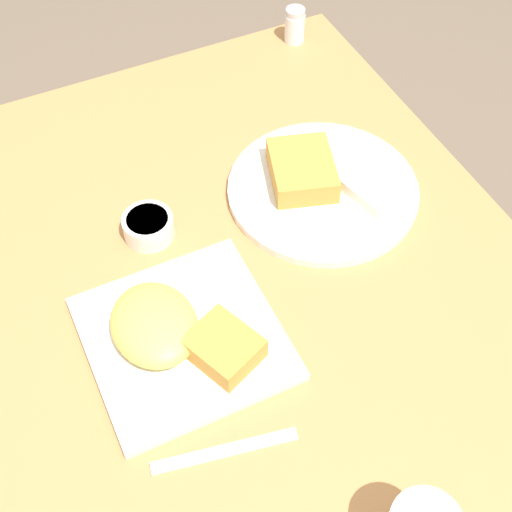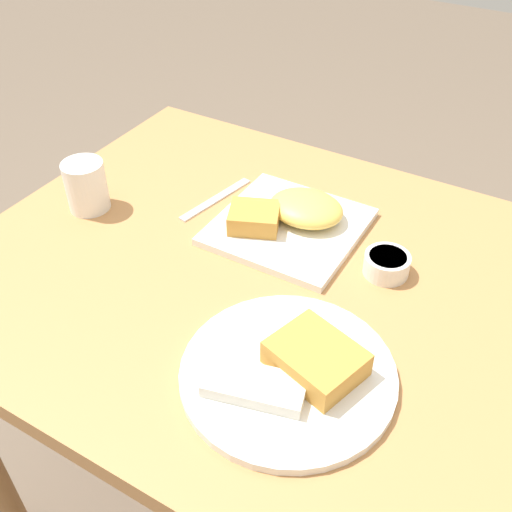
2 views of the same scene
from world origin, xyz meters
name	(u,v)px [view 1 (image 1 of 2)]	position (x,y,z in m)	size (l,w,h in m)	color
ground_plane	(251,471)	(0.00, 0.00, 0.00)	(8.00, 8.00, 0.00)	brown
dining_table	(249,315)	(0.00, 0.00, 0.64)	(1.08, 0.83, 0.72)	#B27A47
plate_square_near	(178,334)	(0.05, -0.13, 0.74)	(0.25, 0.25, 0.06)	white
plate_oval_far	(321,184)	(-0.12, 0.18, 0.73)	(0.30, 0.30, 0.05)	white
sauce_ramekin	(148,226)	(-0.15, -0.10, 0.74)	(0.08, 0.08, 0.04)	white
salt_shaker	(295,27)	(-0.49, 0.33, 0.75)	(0.04, 0.04, 0.07)	white
butter_knife	(225,451)	(0.21, -0.13, 0.72)	(0.05, 0.18, 0.00)	silver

